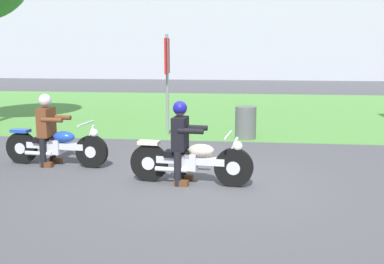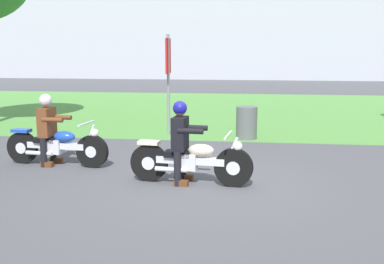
{
  "view_description": "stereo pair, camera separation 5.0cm",
  "coord_description": "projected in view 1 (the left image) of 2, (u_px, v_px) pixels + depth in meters",
  "views": [
    {
      "loc": [
        0.79,
        -7.49,
        2.27
      ],
      "look_at": [
        -0.14,
        0.31,
        0.85
      ],
      "focal_mm": 43.92,
      "sensor_mm": 36.0,
      "label": 1
    },
    {
      "loc": [
        0.84,
        -7.48,
        2.27
      ],
      "look_at": [
        -0.14,
        0.31,
        0.85
      ],
      "focal_mm": 43.92,
      "sensor_mm": 36.0,
      "label": 2
    }
  ],
  "objects": [
    {
      "name": "rider_lead",
      "position": [
        181.0,
        136.0,
        7.83
      ],
      "size": [
        0.58,
        0.5,
        1.4
      ],
      "rotation": [
        0.0,
        0.0,
        -0.11
      ],
      "color": "black",
      "rests_on": "ground"
    },
    {
      "name": "rider_follow",
      "position": [
        47.0,
        124.0,
        9.06
      ],
      "size": [
        0.58,
        0.5,
        1.39
      ],
      "rotation": [
        0.0,
        0.0,
        -0.11
      ],
      "color": "black",
      "rests_on": "ground"
    },
    {
      "name": "trash_can",
      "position": [
        246.0,
        123.0,
        11.78
      ],
      "size": [
        0.53,
        0.53,
        0.81
      ],
      "primitive_type": "cylinder",
      "color": "#595E5B",
      "rests_on": "ground"
    },
    {
      "name": "ground",
      "position": [
        198.0,
        186.0,
        7.81
      ],
      "size": [
        120.0,
        120.0,
        0.0
      ],
      "primitive_type": "plane",
      "color": "#4C4C51"
    },
    {
      "name": "sign_banner",
      "position": [
        167.0,
        69.0,
        12.09
      ],
      "size": [
        0.08,
        0.6,
        2.6
      ],
      "color": "gray",
      "rests_on": "ground"
    },
    {
      "name": "motorcycle_follow",
      "position": [
        56.0,
        146.0,
        9.09
      ],
      "size": [
        2.12,
        0.66,
        0.87
      ],
      "rotation": [
        0.0,
        0.0,
        -0.11
      ],
      "color": "black",
      "rests_on": "ground"
    },
    {
      "name": "grass_verge",
      "position": [
        226.0,
        109.0,
        17.36
      ],
      "size": [
        60.0,
        12.0,
        0.01
      ],
      "primitive_type": "cube",
      "color": "#549342",
      "rests_on": "ground"
    },
    {
      "name": "motorcycle_lead",
      "position": [
        191.0,
        161.0,
        7.87
      ],
      "size": [
        2.1,
        0.66,
        0.88
      ],
      "rotation": [
        0.0,
        0.0,
        -0.11
      ],
      "color": "black",
      "rests_on": "ground"
    }
  ]
}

